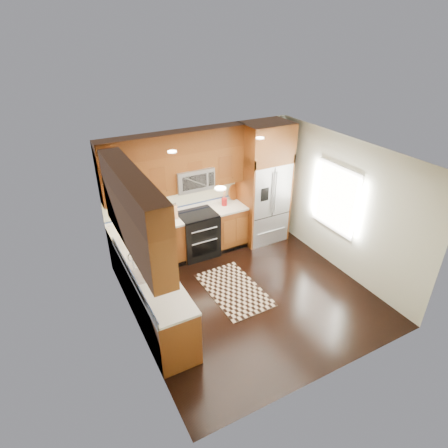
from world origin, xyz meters
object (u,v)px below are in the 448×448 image
range (198,234)px  utensil_crock (224,200)px  rug (234,289)px  knife_block (175,212)px  refrigerator (264,184)px

range → utensil_crock: bearing=8.4°
rug → utensil_crock: size_ratio=4.48×
knife_block → utensil_crock: bearing=1.2°
refrigerator → utensil_crock: (-0.88, 0.14, -0.25)m
range → refrigerator: 1.76m
range → rug: 1.49m
refrigerator → knife_block: size_ratio=8.41×
range → refrigerator: refrigerator is taller
knife_block → range: bearing=-10.0°
knife_block → utensil_crock: 1.11m
rug → knife_block: bearing=107.3°
range → rug: range is taller
refrigerator → rug: refrigerator is taller
refrigerator → rug: bearing=-137.2°
range → utensil_crock: utensil_crock is taller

